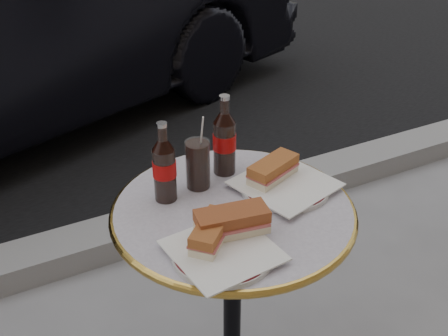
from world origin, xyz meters
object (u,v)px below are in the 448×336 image
cola_bottle_left (164,162)px  cola_glass (198,164)px  plate_right (285,186)px  bistro_table (232,313)px  cola_bottle_right (224,135)px  plate_left (223,253)px

cola_bottle_left → cola_glass: 0.11m
plate_right → bistro_table: bearing=-175.7°
cola_bottle_right → plate_left: bearing=-118.3°
plate_left → cola_bottle_left: cola_bottle_left is taller
cola_bottle_left → plate_right: bearing=-18.9°
plate_left → cola_bottle_left: 0.29m
bistro_table → plate_right: size_ratio=3.06×
bistro_table → cola_bottle_right: size_ratio=3.19×
bistro_table → cola_glass: (-0.04, 0.13, 0.43)m
cola_bottle_left → cola_bottle_right: (0.20, 0.05, 0.01)m
bistro_table → cola_bottle_left: 0.51m
bistro_table → plate_right: bearing=4.3°
bistro_table → plate_right: 0.41m
bistro_table → cola_bottle_right: cola_bottle_right is taller
cola_bottle_left → cola_bottle_right: bearing=14.1°
plate_right → cola_bottle_right: size_ratio=1.04×
plate_right → cola_bottle_left: cola_bottle_left is taller
plate_left → cola_glass: bearing=75.2°
cola_glass → cola_bottle_right: bearing=19.3°
plate_right → cola_bottle_left: size_ratio=1.11×
cola_bottle_right → cola_glass: size_ratio=1.71×
plate_left → plate_right: bearing=31.6°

